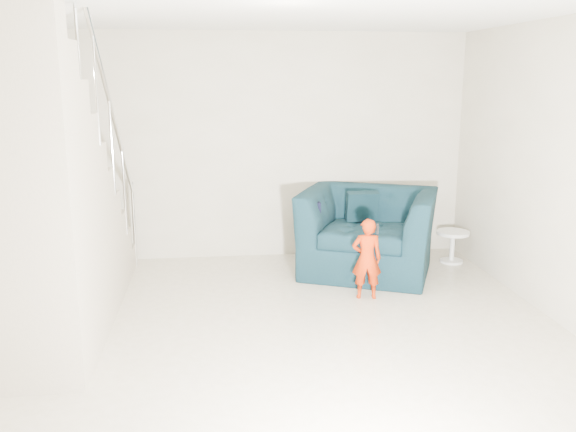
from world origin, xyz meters
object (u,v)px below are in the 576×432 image
object	(u,v)px
armchair	(368,232)
toddler	(367,259)
staircase	(41,229)
side_table	(453,241)

from	to	relation	value
armchair	toddler	bearing A→B (deg)	-81.34
armchair	staircase	bearing A→B (deg)	-132.42
armchair	toddler	xyz separation A→B (m)	(-0.22, -0.84, -0.06)
armchair	toddler	distance (m)	0.87
toddler	side_table	world-z (taller)	toddler
armchair	toddler	world-z (taller)	armchair
armchair	side_table	size ratio (longest dim) A/B	3.74
side_table	armchair	bearing A→B (deg)	-168.94
toddler	side_table	distance (m)	1.69
toddler	side_table	size ratio (longest dim) A/B	2.13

